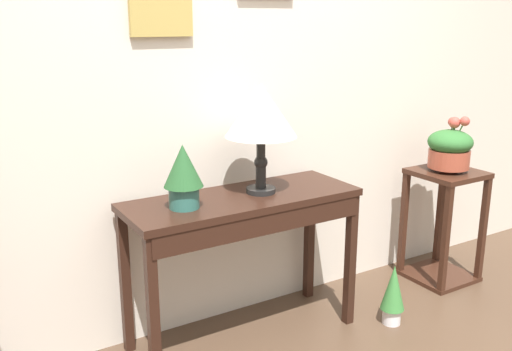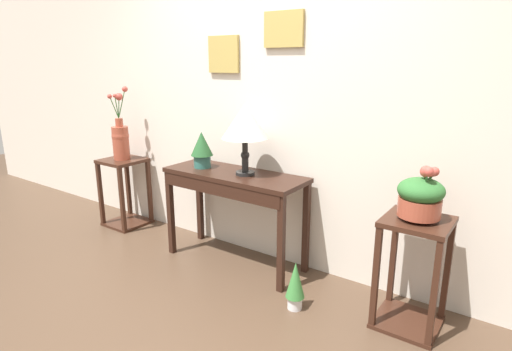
% 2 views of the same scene
% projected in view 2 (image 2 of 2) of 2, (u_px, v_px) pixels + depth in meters
% --- Properties ---
extents(back_wall_with_art, '(9.00, 0.13, 2.80)m').
position_uv_depth(back_wall_with_art, '(268.00, 87.00, 3.24)').
color(back_wall_with_art, beige).
rests_on(back_wall_with_art, ground).
extents(console_table, '(1.16, 0.42, 0.76)m').
position_uv_depth(console_table, '(233.00, 187.00, 3.24)').
color(console_table, black).
rests_on(console_table, ground).
extents(table_lamp, '(0.35, 0.35, 0.53)m').
position_uv_depth(table_lamp, '(245.00, 123.00, 3.07)').
color(table_lamp, black).
rests_on(table_lamp, console_table).
extents(potted_plant_on_console, '(0.18, 0.18, 0.29)m').
position_uv_depth(potted_plant_on_console, '(202.00, 148.00, 3.35)').
color(potted_plant_on_console, '#2D665B').
rests_on(potted_plant_on_console, console_table).
extents(pedestal_stand_left, '(0.38, 0.38, 0.67)m').
position_uv_depth(pedestal_stand_left, '(125.00, 192.00, 4.13)').
color(pedestal_stand_left, '#381E14').
rests_on(pedestal_stand_left, ground).
extents(flower_vase_tall_left, '(0.16, 0.17, 0.69)m').
position_uv_depth(flower_vase_tall_left, '(121.00, 138.00, 3.99)').
color(flower_vase_tall_left, '#9E4733').
rests_on(flower_vase_tall_left, pedestal_stand_left).
extents(pedestal_stand_right, '(0.38, 0.38, 0.70)m').
position_uv_depth(pedestal_stand_right, '(412.00, 273.00, 2.52)').
color(pedestal_stand_right, '#381E14').
rests_on(pedestal_stand_right, ground).
extents(planter_bowl_wide_right, '(0.26, 0.26, 0.33)m').
position_uv_depth(planter_bowl_wide_right, '(421.00, 196.00, 2.39)').
color(planter_bowl_wide_right, '#9E4733').
rests_on(planter_bowl_wide_right, pedestal_stand_right).
extents(potted_plant_floor, '(0.13, 0.13, 0.34)m').
position_uv_depth(potted_plant_floor, '(295.00, 284.00, 2.73)').
color(potted_plant_floor, silver).
rests_on(potted_plant_floor, ground).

